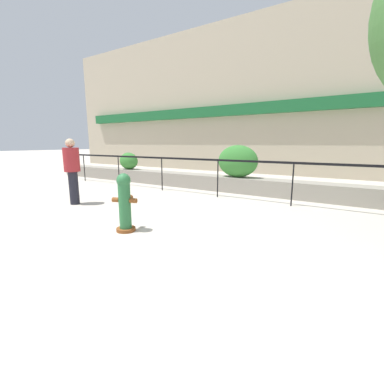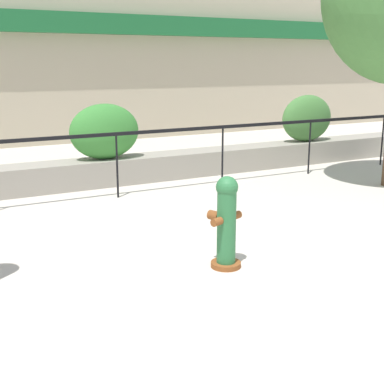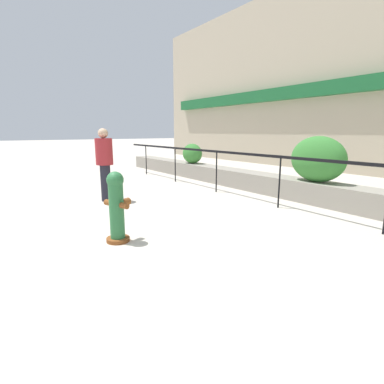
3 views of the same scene
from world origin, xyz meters
name	(u,v)px [view 1 (image 1 of 3)]	position (x,y,z in m)	size (l,w,h in m)	color
ground_plane	(67,255)	(0.00, 0.00, 0.00)	(120.00, 120.00, 0.00)	beige
building_facade	(282,96)	(0.00, 11.98, 3.99)	(30.00, 1.36, 8.00)	tan
planter_wall_low	(232,184)	(0.00, 6.00, 0.25)	(18.00, 0.70, 0.50)	gray
fence_railing_segment	(218,164)	(0.00, 4.90, 1.02)	(15.00, 0.05, 1.15)	black
hedge_bush_0	(129,161)	(-4.86, 6.00, 0.86)	(0.91, 0.59, 0.72)	#387F33
hedge_bush_1	(238,161)	(0.17, 6.00, 1.03)	(1.36, 0.70, 1.06)	#387F33
fire_hydrant	(125,202)	(-0.06, 1.22, 0.55)	(0.47, 0.48, 1.08)	brown
pedestrian	(72,167)	(-2.83, 2.03, 0.99)	(0.50, 0.50, 1.73)	black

